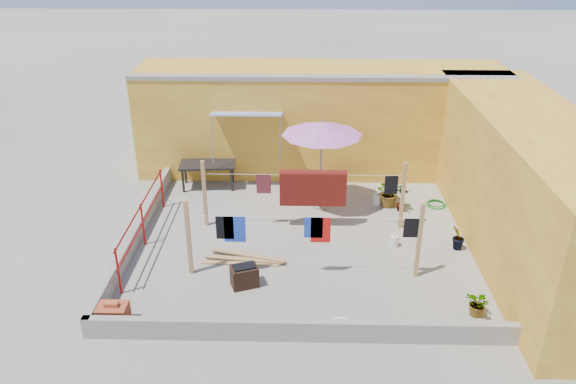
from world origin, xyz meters
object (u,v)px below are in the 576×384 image
(brick_stack, at_px, (113,315))
(plant_back_a, at_px, (390,192))
(brazier, at_px, (244,276))
(water_jug_a, at_px, (394,241))
(white_basin, at_px, (340,325))
(green_hose, at_px, (436,204))
(patio_umbrella, at_px, (322,129))
(water_jug_b, at_px, (377,199))
(outdoor_table, at_px, (208,166))

(brick_stack, bearing_deg, plant_back_a, 40.59)
(brazier, distance_m, water_jug_a, 3.88)
(white_basin, distance_m, plant_back_a, 5.48)
(brick_stack, distance_m, green_hose, 9.08)
(patio_umbrella, xyz_separation_m, white_basin, (0.25, -5.06, -2.23))
(water_jug_b, bearing_deg, brick_stack, -137.60)
(green_hose, distance_m, plant_back_a, 1.37)
(brick_stack, relative_size, green_hose, 1.04)
(outdoor_table, relative_size, white_basin, 3.55)
(patio_umbrella, distance_m, plant_back_a, 2.67)
(outdoor_table, relative_size, brick_stack, 2.85)
(outdoor_table, height_order, white_basin, outdoor_table)
(brick_stack, distance_m, plant_back_a, 8.01)
(plant_back_a, bearing_deg, patio_umbrella, -175.62)
(patio_umbrella, xyz_separation_m, brazier, (-1.73, -3.73, -2.03))
(patio_umbrella, distance_m, water_jug_a, 3.41)
(green_hose, bearing_deg, water_jug_a, -123.97)
(white_basin, xyz_separation_m, water_jug_a, (1.50, 3.06, 0.10))
(water_jug_b, bearing_deg, patio_umbrella, -173.16)
(patio_umbrella, distance_m, brick_stack, 6.87)
(outdoor_table, relative_size, plant_back_a, 2.01)
(brick_stack, height_order, plant_back_a, plant_back_a)
(brazier, relative_size, water_jug_b, 1.80)
(patio_umbrella, bearing_deg, outdoor_table, 159.10)
(brick_stack, xyz_separation_m, brazier, (2.44, 1.33, 0.03))
(brazier, xyz_separation_m, water_jug_b, (3.31, 3.92, -0.09))
(patio_umbrella, distance_m, green_hose, 3.94)
(water_jug_a, relative_size, water_jug_b, 0.86)
(outdoor_table, height_order, water_jug_a, outdoor_table)
(brazier, bearing_deg, brick_stack, -151.35)
(white_basin, distance_m, water_jug_b, 5.42)
(outdoor_table, distance_m, brick_stack, 6.39)
(water_jug_a, bearing_deg, patio_umbrella, 131.07)
(brick_stack, relative_size, water_jug_b, 1.58)
(white_basin, bearing_deg, green_hose, 60.45)
(patio_umbrella, distance_m, brazier, 4.58)
(water_jug_a, relative_size, plant_back_a, 0.38)
(patio_umbrella, height_order, brick_stack, patio_umbrella)
(patio_umbrella, distance_m, white_basin, 5.54)
(white_basin, distance_m, water_jug_a, 3.41)
(white_basin, height_order, water_jug_b, water_jug_b)
(outdoor_table, xyz_separation_m, white_basin, (3.51, -6.31, -0.63))
(plant_back_a, bearing_deg, brick_stack, -139.41)
(outdoor_table, relative_size, water_jug_a, 5.24)
(patio_umbrella, relative_size, plant_back_a, 3.33)
(water_jug_a, height_order, water_jug_b, water_jug_b)
(patio_umbrella, distance_m, water_jug_b, 2.65)
(water_jug_b, xyz_separation_m, green_hose, (1.65, 0.01, -0.12))
(water_jug_b, relative_size, plant_back_a, 0.45)
(outdoor_table, bearing_deg, plant_back_a, -11.98)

